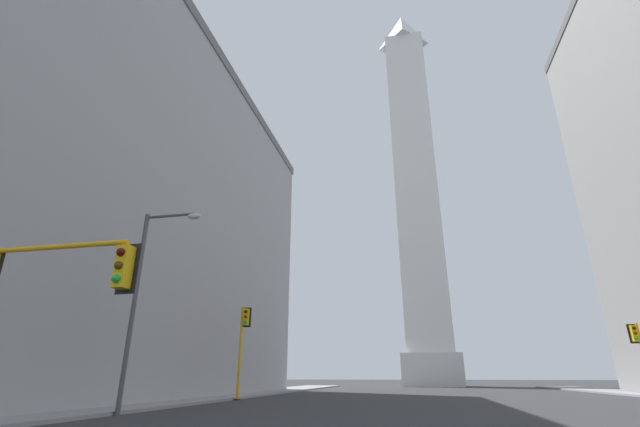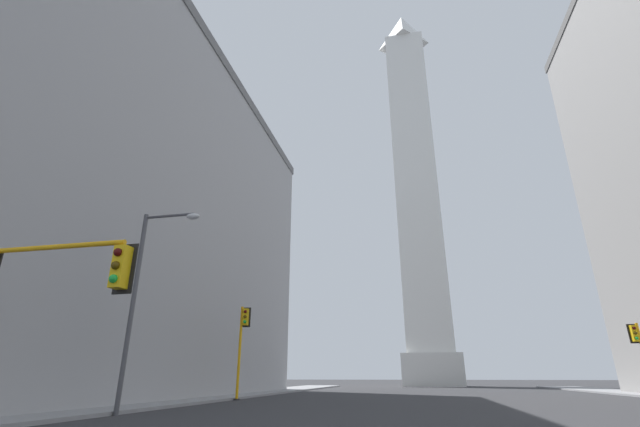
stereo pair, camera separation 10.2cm
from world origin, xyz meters
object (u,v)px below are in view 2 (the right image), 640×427
at_px(obelisk, 415,177).
at_px(traffic_light_mid_right, 640,348).
at_px(traffic_light_mid_left, 242,337).
at_px(traffic_light_near_left, 23,287).
at_px(street_lamp, 144,285).

bearing_deg(obelisk, traffic_light_mid_right, -69.99).
xyz_separation_m(obelisk, traffic_light_mid_left, (-13.31, -43.23, -30.91)).
distance_m(traffic_light_mid_left, traffic_light_mid_right, 27.42).
height_order(traffic_light_mid_right, traffic_light_near_left, traffic_light_mid_right).
bearing_deg(street_lamp, traffic_light_near_left, -80.19).
xyz_separation_m(traffic_light_near_left, street_lamp, (-1.20, 6.92, 1.45)).
relative_size(obelisk, traffic_light_mid_left, 12.15).
height_order(traffic_light_mid_left, street_lamp, street_lamp).
distance_m(obelisk, street_lamp, 63.80).
relative_size(obelisk, traffic_light_mid_right, 14.54).
height_order(traffic_light_mid_left, traffic_light_near_left, traffic_light_mid_left).
xyz_separation_m(traffic_light_mid_right, traffic_light_near_left, (-25.18, -25.59, 0.40)).
distance_m(traffic_light_mid_right, traffic_light_near_left, 35.90).
distance_m(traffic_light_mid_left, traffic_light_near_left, 18.65).
bearing_deg(traffic_light_mid_left, obelisk, 72.89).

